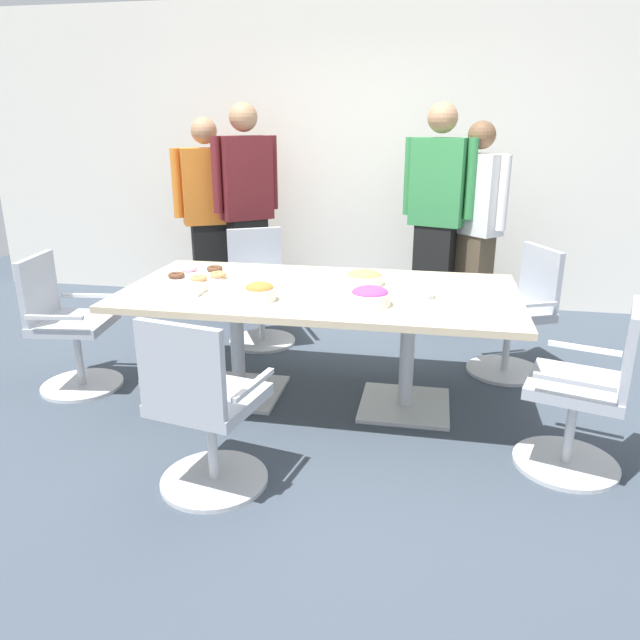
{
  "coord_description": "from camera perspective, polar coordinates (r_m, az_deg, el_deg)",
  "views": [
    {
      "loc": [
        0.67,
        -3.51,
        1.74
      ],
      "look_at": [
        0.0,
        0.0,
        0.55
      ],
      "focal_mm": 33.77,
      "sensor_mm": 36.0,
      "label": 1
    }
  ],
  "objects": [
    {
      "name": "snack_bowl_cookies",
      "position": [
        3.82,
        4.21,
        4.03
      ],
      "size": [
        0.24,
        0.24,
        0.09
      ],
      "color": "white",
      "rests_on": "conference_table"
    },
    {
      "name": "person_standing_0",
      "position": [
        5.64,
        -10.51,
        9.79
      ],
      "size": [
        0.58,
        0.4,
        1.77
      ],
      "rotation": [
        0.0,
        0.0,
        -2.65
      ],
      "color": "black",
      "rests_on": "ground"
    },
    {
      "name": "napkin_pile",
      "position": [
        3.7,
        -12.23,
        2.88
      ],
      "size": [
        0.16,
        0.16,
        0.05
      ],
      "primitive_type": "cube",
      "color": "white",
      "rests_on": "conference_table"
    },
    {
      "name": "person_standing_3",
      "position": [
        5.28,
        14.44,
        8.77
      ],
      "size": [
        0.5,
        0.48,
        1.74
      ],
      "rotation": [
        0.0,
        0.0,
        -3.9
      ],
      "color": "brown",
      "rests_on": "ground"
    },
    {
      "name": "back_wall",
      "position": [
        5.96,
        4.5,
        15.09
      ],
      "size": [
        8.0,
        0.1,
        2.8
      ],
      "primitive_type": "cube",
      "color": "white",
      "rests_on": "ground"
    },
    {
      "name": "conference_table",
      "position": [
        3.74,
        0.0,
        1.09
      ],
      "size": [
        2.4,
        1.2,
        0.75
      ],
      "color": "#CCB793",
      "rests_on": "ground"
    },
    {
      "name": "ground_plane",
      "position": [
        3.98,
        0.0,
        -7.61
      ],
      "size": [
        10.0,
        10.0,
        0.01
      ],
      "primitive_type": "cube",
      "color": "#3D4754"
    },
    {
      "name": "office_chair_3",
      "position": [
        2.96,
        -10.93,
        -8.76
      ],
      "size": [
        0.64,
        0.64,
        0.91
      ],
      "rotation": [
        0.0,
        0.0,
        -0.2
      ],
      "color": "silver",
      "rests_on": "ground"
    },
    {
      "name": "donut_platter",
      "position": [
        4.08,
        -11.39,
        4.25
      ],
      "size": [
        0.39,
        0.39,
        0.04
      ],
      "color": "white",
      "rests_on": "conference_table"
    },
    {
      "name": "person_standing_1",
      "position": [
        5.48,
        -6.96,
        10.49
      ],
      "size": [
        0.52,
        0.46,
        1.89
      ],
      "rotation": [
        0.0,
        0.0,
        -2.44
      ],
      "color": "black",
      "rests_on": "ground"
    },
    {
      "name": "office_chair_1",
      "position": [
        4.9,
        -5.74,
        2.54
      ],
      "size": [
        0.73,
        0.73,
        0.91
      ],
      "rotation": [
        0.0,
        0.0,
        -2.66
      ],
      "color": "silver",
      "rests_on": "ground"
    },
    {
      "name": "snack_bowl_candy_mix",
      "position": [
        3.39,
        4.76,
        2.27
      ],
      "size": [
        0.23,
        0.23,
        0.11
      ],
      "color": "white",
      "rests_on": "conference_table"
    },
    {
      "name": "person_standing_2",
      "position": [
        5.22,
        11.02,
        9.86
      ],
      "size": [
        0.6,
        0.35,
        1.88
      ],
      "rotation": [
        0.0,
        0.0,
        -3.46
      ],
      "color": "black",
      "rests_on": "ground"
    },
    {
      "name": "snack_bowl_pretzels",
      "position": [
        3.48,
        -5.73,
        2.68
      ],
      "size": [
        0.19,
        0.19,
        0.11
      ],
      "color": "white",
      "rests_on": "conference_table"
    },
    {
      "name": "office_chair_4",
      "position": [
        3.35,
        23.93,
        -6.74
      ],
      "size": [
        0.67,
        0.67,
        0.91
      ],
      "rotation": [
        0.0,
        0.0,
        1.27
      ],
      "color": "silver",
      "rests_on": "ground"
    },
    {
      "name": "office_chair_0",
      "position": [
        4.48,
        18.09,
        0.15
      ],
      "size": [
        0.72,
        0.72,
        0.91
      ],
      "rotation": [
        0.0,
        0.0,
        -4.27
      ],
      "color": "silver",
      "rests_on": "ground"
    },
    {
      "name": "office_chair_2",
      "position": [
        4.35,
        -22.82,
        -0.94
      ],
      "size": [
        0.61,
        0.61,
        0.91
      ],
      "rotation": [
        0.0,
        0.0,
        -1.44
      ],
      "color": "silver",
      "rests_on": "ground"
    },
    {
      "name": "plate_stack",
      "position": [
        3.59,
        9.3,
        2.42
      ],
      "size": [
        0.19,
        0.19,
        0.03
      ],
      "color": "white",
      "rests_on": "conference_table"
    }
  ]
}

